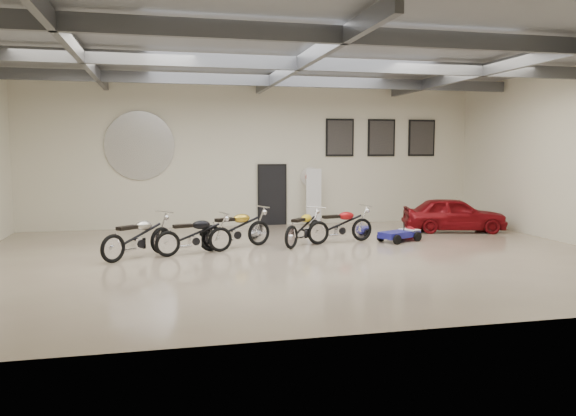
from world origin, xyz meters
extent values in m
cube|color=tan|center=(0.00, 0.00, 0.00)|extent=(16.00, 12.00, 0.01)
cube|color=gray|center=(0.00, 0.00, 5.00)|extent=(16.00, 12.00, 0.01)
cube|color=beige|center=(0.00, 6.00, 2.50)|extent=(16.00, 0.02, 5.00)
cube|color=black|center=(0.50, 5.95, 1.05)|extent=(0.92, 0.08, 2.10)
imported|color=maroon|center=(6.00, 3.06, 0.56)|extent=(2.15, 3.52, 1.12)
camera|label=1|loc=(-3.34, -13.50, 2.68)|focal=35.00mm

